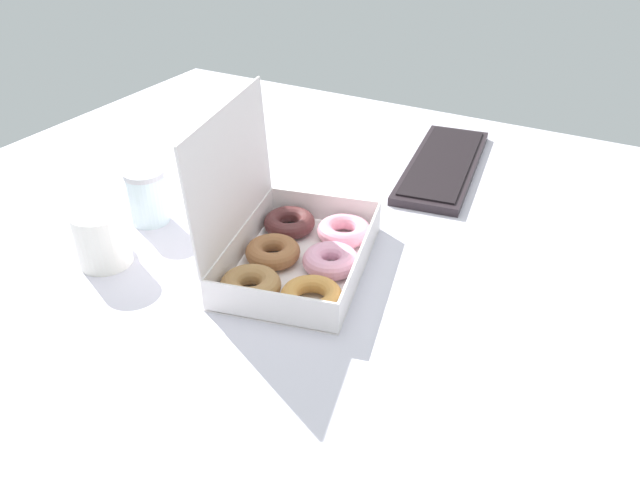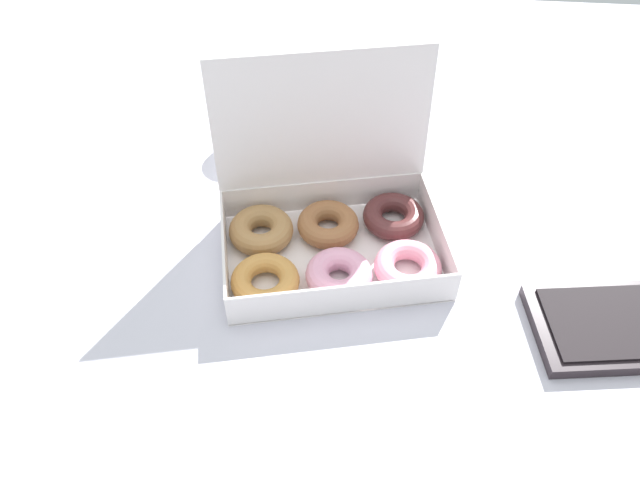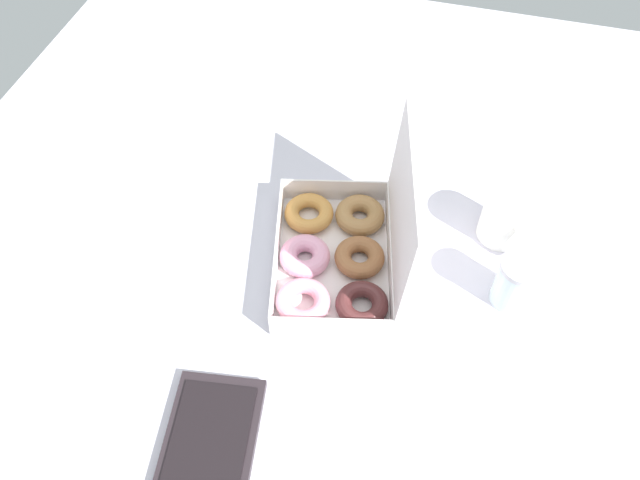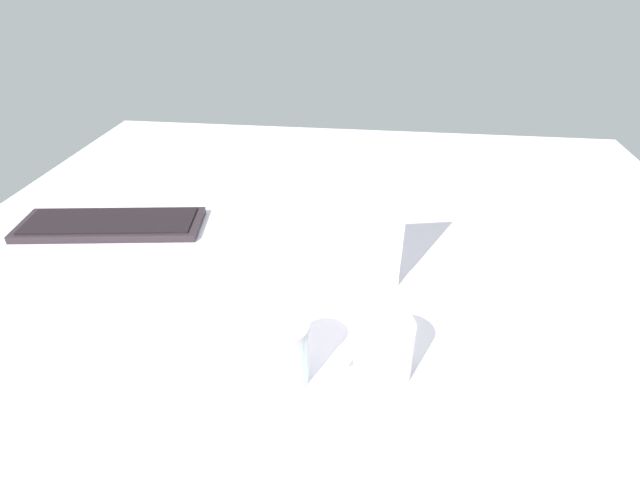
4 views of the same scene
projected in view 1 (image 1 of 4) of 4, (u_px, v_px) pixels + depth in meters
ground_plane at (284, 284)px, 106.42cm from camera, size 180.00×180.00×2.00cm
donut_box at (293, 249)px, 107.58cm from camera, size 37.08×30.29×27.90cm
keyboard at (443, 165)px, 142.27cm from camera, size 44.44×20.37×2.20cm
coffee_mug at (103, 236)px, 107.97cm from camera, size 12.38×9.60×9.96cm
glass_jar at (147, 196)px, 119.82cm from camera, size 7.67×7.67×10.78cm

